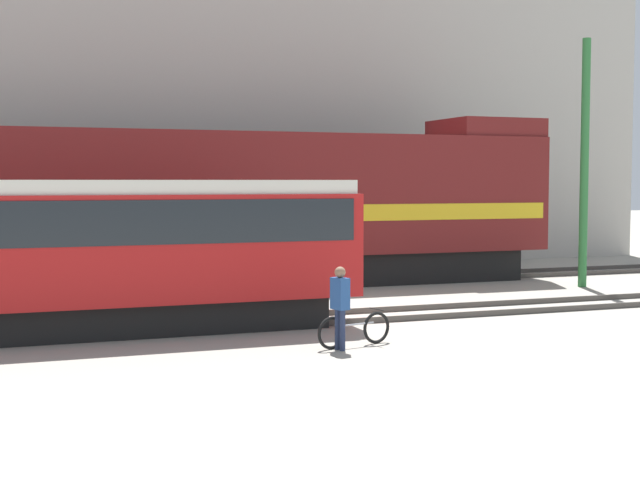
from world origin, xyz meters
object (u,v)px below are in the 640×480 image
Objects in this scene: freight_locomotive at (217,207)px; bicycle at (354,330)px; streetcar at (79,247)px; person at (340,300)px; utility_pole_center at (584,164)px.

freight_locomotive is 10.33m from bicycle.
streetcar is 7.39× the size of person.
freight_locomotive is 1.82× the size of streetcar.
freight_locomotive is 12.76× the size of bicycle.
bicycle is 12.70m from utility_pole_center.
streetcar is 7.00× the size of bicycle.
person is at bearing -148.04° from bicycle.
streetcar is 5.73m from person.
bicycle is at bearing -147.06° from utility_pole_center.
streetcar is at bearing 146.82° from bicycle.
freight_locomotive reaches higher than streetcar.
freight_locomotive is at bearing 91.44° from bicycle.
person is at bearing -37.53° from streetcar.
utility_pole_center reaches higher than person.
streetcar is at bearing -167.15° from utility_pole_center.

